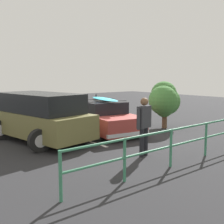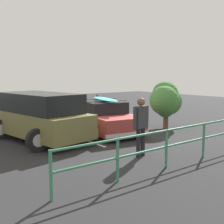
{
  "view_description": "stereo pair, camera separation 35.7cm",
  "coord_description": "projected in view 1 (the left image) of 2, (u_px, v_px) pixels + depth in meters",
  "views": [
    {
      "loc": [
        6.98,
        9.43,
        2.46
      ],
      "look_at": [
        -0.11,
        0.52,
        0.95
      ],
      "focal_mm": 45.0,
      "sensor_mm": 36.0,
      "label": 1
    },
    {
      "loc": [
        6.7,
        9.65,
        2.46
      ],
      "look_at": [
        -0.11,
        0.52,
        0.95
      ],
      "focal_mm": 45.0,
      "sensor_mm": 36.0,
      "label": 2
    }
  ],
  "objects": [
    {
      "name": "ground_plane",
      "position": [
        102.0,
        133.0,
        11.95
      ],
      "size": [
        44.0,
        44.0,
        0.02
      ],
      "primitive_type": "cube",
      "color": "#28282B",
      "rests_on": "ground"
    },
    {
      "name": "parking_stripe",
      "position": [
        76.0,
        137.0,
        11.23
      ],
      "size": [
        0.12,
        4.14,
        0.0
      ],
      "primitive_type": "cube",
      "rotation": [
        0.0,
        0.0,
        1.57
      ],
      "color": "silver",
      "rests_on": "ground"
    },
    {
      "name": "sedan_car",
      "position": [
        103.0,
        118.0,
        12.02
      ],
      "size": [
        2.77,
        4.25,
        1.62
      ],
      "color": "#9E3833",
      "rests_on": "ground"
    },
    {
      "name": "suv_car",
      "position": [
        40.0,
        116.0,
        10.46
      ],
      "size": [
        3.05,
        4.72,
        1.79
      ],
      "color": "brown",
      "rests_on": "ground"
    },
    {
      "name": "person_bystander",
      "position": [
        144.0,
        121.0,
        8.41
      ],
      "size": [
        0.68,
        0.31,
        1.79
      ],
      "color": "black",
      "rests_on": "ground"
    },
    {
      "name": "railing_fence",
      "position": [
        206.0,
        134.0,
        8.52
      ],
      "size": [
        10.05,
        0.2,
        1.03
      ],
      "color": "#387F5B",
      "rests_on": "ground"
    },
    {
      "name": "bush_near_left",
      "position": [
        165.0,
        100.0,
        12.91
      ],
      "size": [
        1.92,
        1.63,
        2.17
      ],
      "color": "brown",
      "rests_on": "ground"
    }
  ]
}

